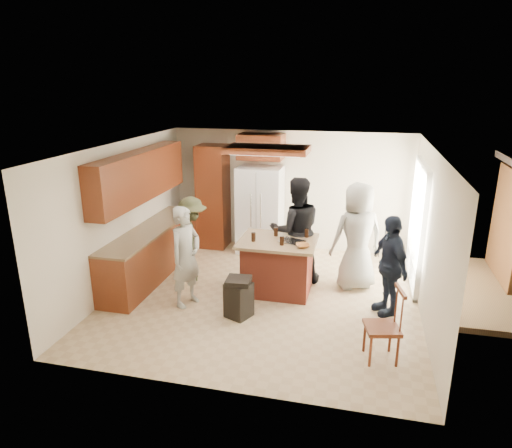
% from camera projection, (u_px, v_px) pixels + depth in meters
% --- Properties ---
extents(person_front_left, '(0.62, 0.71, 1.63)m').
position_uv_depth(person_front_left, '(186.00, 257.00, 7.18)').
color(person_front_left, '#96968E').
rests_on(person_front_left, ground).
extents(person_behind_left, '(1.06, 0.85, 1.90)m').
position_uv_depth(person_behind_left, '(296.00, 230.00, 8.01)').
color(person_behind_left, black).
rests_on(person_behind_left, ground).
extents(person_behind_right, '(1.08, 0.94, 1.87)m').
position_uv_depth(person_behind_right, '(357.00, 237.00, 7.74)').
color(person_behind_right, gray).
rests_on(person_behind_right, ground).
extents(person_side_right, '(0.83, 1.04, 1.58)m').
position_uv_depth(person_side_right, '(389.00, 265.00, 6.92)').
color(person_side_right, '#192133').
rests_on(person_side_right, ground).
extents(person_counter, '(0.74, 1.08, 1.53)m').
position_uv_depth(person_counter, '(192.00, 239.00, 8.14)').
color(person_counter, '#373A22').
rests_on(person_counter, ground).
extents(left_cabinetry, '(0.64, 3.00, 2.30)m').
position_uv_depth(left_cabinetry, '(148.00, 226.00, 8.25)').
color(left_cabinetry, maroon).
rests_on(left_cabinetry, ground).
extents(back_wall_units, '(1.80, 0.60, 2.45)m').
position_uv_depth(back_wall_units, '(225.00, 184.00, 9.59)').
color(back_wall_units, maroon).
rests_on(back_wall_units, ground).
extents(refrigerator, '(0.90, 0.76, 1.80)m').
position_uv_depth(refrigerator, '(260.00, 210.00, 9.49)').
color(refrigerator, white).
rests_on(refrigerator, ground).
extents(kitchen_island, '(1.28, 1.03, 0.93)m').
position_uv_depth(kitchen_island, '(278.00, 265.00, 7.73)').
color(kitchen_island, '#9B3928').
rests_on(kitchen_island, ground).
extents(island_items, '(1.01, 0.68, 0.15)m').
position_uv_depth(island_items, '(291.00, 241.00, 7.45)').
color(island_items, silver).
rests_on(island_items, kitchen_island).
extents(trash_bin, '(0.45, 0.45, 0.63)m').
position_uv_depth(trash_bin, '(239.00, 297.00, 6.93)').
color(trash_bin, black).
rests_on(trash_bin, ground).
extents(spindle_chair, '(0.50, 0.50, 0.99)m').
position_uv_depth(spindle_chair, '(384.00, 328.00, 5.81)').
color(spindle_chair, maroon).
rests_on(spindle_chair, ground).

